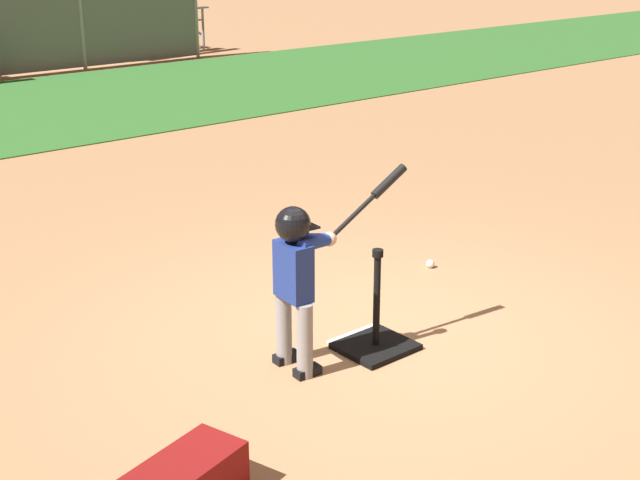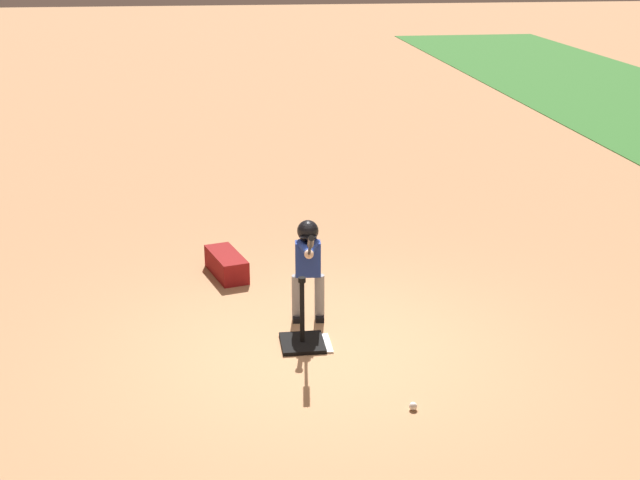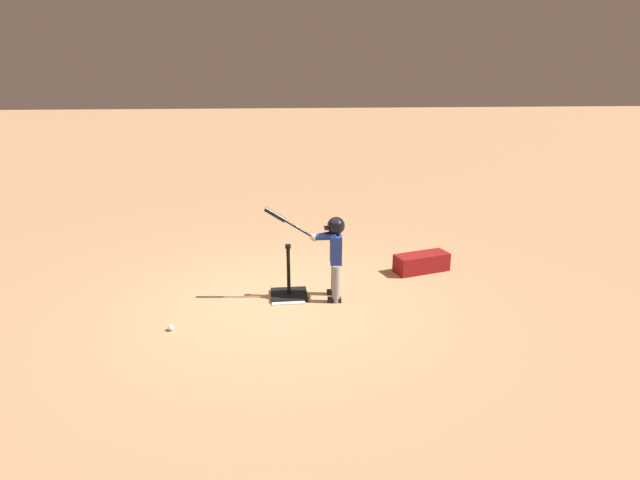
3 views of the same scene
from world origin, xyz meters
The scene contains 6 objects.
ground_plane centered at (0.00, 0.00, 0.00)m, with size 90.00×90.00×0.00m, color #AD7F56.
home_plate centered at (-0.14, -0.09, 0.01)m, with size 0.44×0.44×0.02m, color white.
batting_tee centered at (-0.16, -0.16, 0.09)m, with size 0.49×0.44×0.74m.
batter_child centered at (-0.74, -0.03, 0.73)m, with size 1.04×0.36×1.28m.
baseball centered at (1.28, 0.67, 0.04)m, with size 0.07×0.07×0.07m, color white.
bleachers_center centered at (6.10, 14.22, 0.51)m, with size 2.88×2.22×1.04m.
Camera 1 is at (-4.09, -4.20, 2.82)m, focal length 50.00 mm.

